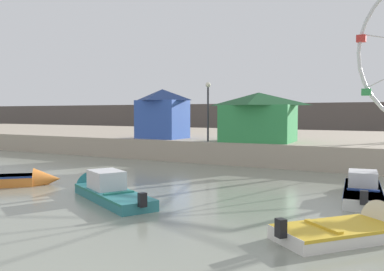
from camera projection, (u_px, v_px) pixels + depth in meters
quay_promenade at (356, 146)px, 31.04m from camera, size 110.00×21.12×1.36m
distant_town_skyline at (381, 121)px, 49.26m from camera, size 140.00×3.00×4.40m
motorboat_pale_grey at (362, 187)px, 16.11m from camera, size 1.99×6.04×1.36m
motorboat_white_red_stripe at (361, 229)px, 10.57m from camera, size 3.51×3.83×1.41m
motorboat_teal_painted at (101, 189)px, 15.68m from camera, size 5.75×3.82×1.47m
motorboat_orange_hull at (4, 180)px, 17.77m from camera, size 4.48×4.33×1.07m
carnival_booth_blue_tent at (162, 113)px, 28.98m from camera, size 3.43×2.72×3.45m
carnival_booth_green_kiosk at (259, 116)px, 25.66m from camera, size 4.95×3.97×3.05m
promenade_lamp_far at (208, 103)px, 25.75m from camera, size 0.32×0.32×3.70m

